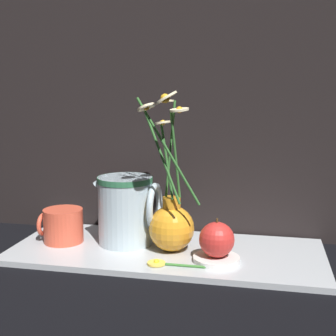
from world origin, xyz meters
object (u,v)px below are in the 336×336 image
Objects in this scene: ceramic_pitcher at (127,207)px; orange_fruit at (217,240)px; yellow_mug at (62,226)px; vase_with_flowers at (171,221)px.

ceramic_pitcher is 2.05× the size of orange_fruit.
ceramic_pitcher is at bearing 8.11° from yellow_mug.
orange_fruit is (0.10, -0.04, -0.02)m from vase_with_flowers.
orange_fruit is at bearing -19.04° from ceramic_pitcher.
vase_with_flowers is 3.44× the size of yellow_mug.
yellow_mug is (-0.25, 0.01, -0.03)m from vase_with_flowers.
yellow_mug is at bearing -171.89° from ceramic_pitcher.
vase_with_flowers is at bearing -15.32° from ceramic_pitcher.
vase_with_flowers is 2.08× the size of ceramic_pitcher.
orange_fruit reaches higher than yellow_mug.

